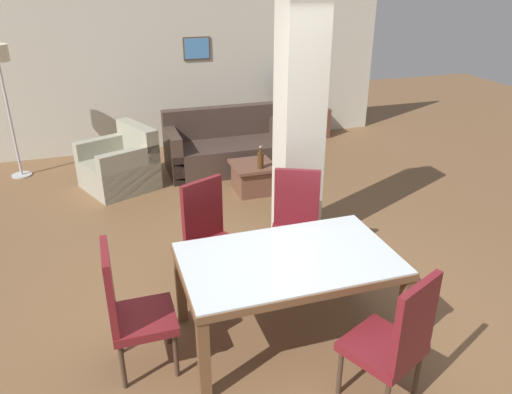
# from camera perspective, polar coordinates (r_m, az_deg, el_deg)

# --- Properties ---
(ground_plane) EXTENTS (18.00, 18.00, 0.00)m
(ground_plane) POSITION_cam_1_polar(r_m,az_deg,el_deg) (4.32, 3.47, -15.29)
(ground_plane) COLOR brown
(back_wall) EXTENTS (7.20, 0.09, 2.70)m
(back_wall) POSITION_cam_1_polar(r_m,az_deg,el_deg) (8.45, -9.36, 14.67)
(back_wall) COLOR beige
(back_wall) RESTS_ON ground_plane
(divider_pillar) EXTENTS (0.43, 0.40, 2.70)m
(divider_pillar) POSITION_cam_1_polar(r_m,az_deg,el_deg) (5.16, 4.96, 8.57)
(divider_pillar) COLOR beige
(divider_pillar) RESTS_ON ground_plane
(dining_table) EXTENTS (1.67, 1.01, 0.74)m
(dining_table) POSITION_cam_1_polar(r_m,az_deg,el_deg) (3.96, 3.70, -8.62)
(dining_table) COLOR brown
(dining_table) RESTS_ON ground_plane
(dining_chair_head_left) EXTENTS (0.46, 0.46, 1.05)m
(dining_chair_head_left) POSITION_cam_1_polar(r_m,az_deg,el_deg) (3.79, -14.24, -12.11)
(dining_chair_head_left) COLOR maroon
(dining_chair_head_left) RESTS_ON ground_plane
(dining_chair_near_right) EXTENTS (0.61, 0.61, 1.05)m
(dining_chair_near_right) POSITION_cam_1_polar(r_m,az_deg,el_deg) (3.53, 15.64, -15.39)
(dining_chair_near_right) COLOR maroon
(dining_chair_near_right) RESTS_ON ground_plane
(dining_chair_far_right) EXTENTS (0.61, 0.61, 1.05)m
(dining_chair_far_right) POSITION_cam_1_polar(r_m,az_deg,el_deg) (4.82, 4.53, -2.85)
(dining_chair_far_right) COLOR maroon
(dining_chair_far_right) RESTS_ON ground_plane
(dining_chair_far_left) EXTENTS (0.61, 0.61, 1.05)m
(dining_chair_far_left) POSITION_cam_1_polar(r_m,az_deg,el_deg) (4.62, -5.16, -4.20)
(dining_chair_far_left) COLOR maroon
(dining_chair_far_left) RESTS_ON ground_plane
(sofa) EXTENTS (1.80, 0.88, 0.87)m
(sofa) POSITION_cam_1_polar(r_m,az_deg,el_deg) (7.55, -3.33, 5.50)
(sofa) COLOR #43322A
(sofa) RESTS_ON ground_plane
(armchair) EXTENTS (1.11, 1.11, 0.84)m
(armchair) POSITION_cam_1_polar(r_m,az_deg,el_deg) (7.10, -15.17, 3.31)
(armchair) COLOR #A29F89
(armchair) RESTS_ON ground_plane
(coffee_table) EXTENTS (0.56, 0.59, 0.39)m
(coffee_table) POSITION_cam_1_polar(r_m,az_deg,el_deg) (6.75, -0.35, 2.28)
(coffee_table) COLOR brown
(coffee_table) RESTS_ON ground_plane
(bottle) EXTENTS (0.08, 0.08, 0.30)m
(bottle) POSITION_cam_1_polar(r_m,az_deg,el_deg) (6.50, 0.52, 4.28)
(bottle) COLOR #4C2D14
(bottle) RESTS_ON coffee_table
(tv_stand) EXTENTS (1.13, 0.40, 0.52)m
(tv_stand) POSITION_cam_1_polar(r_m,az_deg,el_deg) (8.98, 4.71, 8.35)
(tv_stand) COLOR brown
(tv_stand) RESTS_ON ground_plane
(tv_screen) EXTENTS (0.85, 0.37, 0.61)m
(tv_screen) POSITION_cam_1_polar(r_m,az_deg,el_deg) (8.84, 4.84, 11.82)
(tv_screen) COLOR black
(tv_screen) RESTS_ON tv_stand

